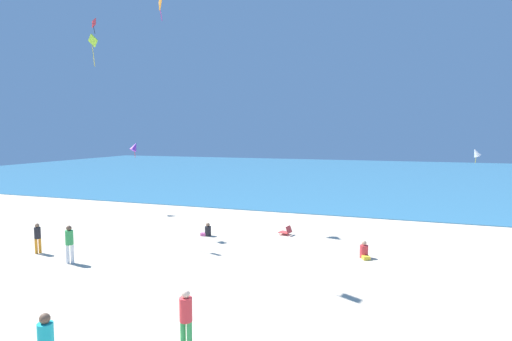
% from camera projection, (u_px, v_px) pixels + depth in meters
% --- Properties ---
extents(ground_plane, '(120.00, 120.00, 0.00)m').
position_uv_depth(ground_plane, '(274.00, 247.00, 21.26)').
color(ground_plane, beige).
extents(ocean_water, '(120.00, 60.00, 0.05)m').
position_uv_depth(ocean_water, '(354.00, 174.00, 57.89)').
color(ocean_water, teal).
rests_on(ocean_water, ground_plane).
extents(beach_chair_near_camera, '(0.76, 0.68, 0.53)m').
position_uv_depth(beach_chair_near_camera, '(286.00, 231.00, 23.74)').
color(beach_chair_near_camera, '#D13D3D').
rests_on(beach_chair_near_camera, ground_plane).
extents(person_2, '(0.35, 0.35, 1.72)m').
position_uv_depth(person_2, '(186.00, 316.00, 10.98)').
color(person_2, green).
rests_on(person_2, ground_plane).
extents(person_3, '(0.64, 0.41, 0.75)m').
position_uv_depth(person_3, '(207.00, 231.00, 23.51)').
color(person_3, black).
rests_on(person_3, ground_plane).
extents(person_4, '(0.58, 0.73, 0.82)m').
position_uv_depth(person_4, '(364.00, 252.00, 19.36)').
color(person_4, red).
rests_on(person_4, ground_plane).
extents(person_5, '(0.48, 0.48, 1.72)m').
position_uv_depth(person_5, '(69.00, 242.00, 18.52)').
color(person_5, white).
rests_on(person_5, ground_plane).
extents(person_6, '(0.41, 0.41, 1.48)m').
position_uv_depth(person_6, '(38.00, 236.00, 20.05)').
color(person_6, orange).
rests_on(person_6, ground_plane).
extents(kite_red, '(0.29, 0.58, 0.96)m').
position_uv_depth(kite_red, '(94.00, 23.00, 25.29)').
color(kite_red, red).
extents(kite_white, '(0.77, 0.65, 1.11)m').
position_uv_depth(kite_white, '(476.00, 152.00, 29.01)').
color(kite_white, white).
extents(kite_purple, '(0.82, 0.91, 1.22)m').
position_uv_depth(kite_purple, '(135.00, 147.00, 30.38)').
color(kite_purple, purple).
extents(kite_lime, '(0.72, 0.32, 1.74)m').
position_uv_depth(kite_lime, '(93.00, 42.00, 22.74)').
color(kite_lime, '#99DB33').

